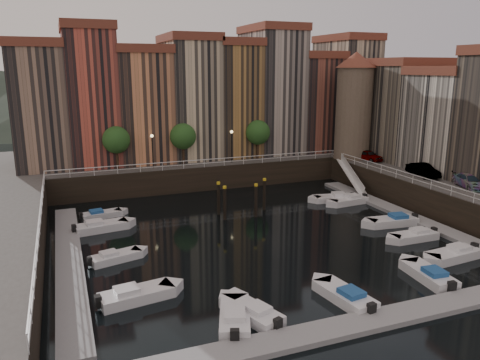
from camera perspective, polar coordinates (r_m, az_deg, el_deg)
name	(u,v)px	position (r m, az deg, el deg)	size (l,w,h in m)	color
ground	(255,233)	(43.38, 1.86, -6.43)	(200.00, 200.00, 0.00)	black
quay_far	(184,164)	(66.83, -6.83, 1.96)	(80.00, 20.00, 3.00)	black
dock_left	(69,260)	(39.35, -20.12, -9.17)	(2.00, 28.00, 0.35)	gray
dock_right	(405,215)	(50.81, 19.45, -4.00)	(2.00, 28.00, 0.35)	gray
dock_near	(367,322)	(29.83, 15.20, -16.37)	(30.00, 2.00, 0.35)	gray
mountains	(120,91)	(148.74, -14.46, 10.47)	(145.00, 100.00, 18.00)	#2D382D
far_terrace	(211,97)	(64.11, -3.59, 10.07)	(48.70, 10.30, 17.50)	#8D6E5A
right_terrace	(456,115)	(59.47, 24.82, 7.24)	(9.30, 24.30, 14.00)	#726756
corner_tower	(354,104)	(63.40, 13.72, 8.99)	(5.20, 5.20, 13.80)	#6B5B4C
promenade_trees	(188,136)	(58.19, -6.33, 5.33)	(21.20, 3.20, 5.20)	black
street_lamps	(193,143)	(57.42, -5.73, 4.54)	(10.36, 0.36, 4.18)	black
railings	(236,181)	(46.63, -0.44, -0.14)	(36.08, 34.04, 0.52)	white
gangway	(351,175)	(59.30, 13.42, 0.61)	(2.78, 8.32, 3.73)	white
mooring_pilings	(241,200)	(47.87, 0.14, -2.42)	(5.40, 2.47, 3.78)	black
boat_left_1	(135,295)	(32.07, -12.69, -13.55)	(5.18, 2.57, 1.16)	silver
boat_left_2	(115,257)	(38.47, -15.05, -9.07)	(4.31, 2.50, 0.97)	silver
boat_left_3	(100,227)	(45.63, -16.66, -5.48)	(5.13, 2.46, 1.15)	silver
boat_left_4	(101,215)	(49.52, -16.60, -4.06)	(4.25, 2.09, 0.95)	silver
boat_right_0	(454,254)	(41.22, 24.65, -8.25)	(5.05, 2.21, 1.14)	silver
boat_right_1	(415,236)	(44.32, 20.52, -6.40)	(4.58, 1.69, 1.05)	silver
boat_right_2	(393,221)	(47.62, 18.17, -4.79)	(5.17, 2.37, 1.17)	silver
boat_right_3	(349,201)	(53.60, 13.18, -2.46)	(4.79, 2.12, 1.08)	silver
boat_right_4	(334,198)	(54.29, 11.45, -2.17)	(4.81, 2.51, 1.08)	silver
boat_near_0	(235,317)	(28.94, -0.65, -16.39)	(3.25, 4.94, 1.12)	silver
boat_near_1	(253,312)	(29.50, 1.55, -15.81)	(3.02, 4.71, 1.06)	silver
boat_near_2	(346,296)	(32.00, 12.77, -13.64)	(2.41, 5.01, 1.12)	silver
boat_near_3	(429,275)	(36.67, 22.08, -10.70)	(2.21, 4.99, 1.13)	silver
car_a	(368,156)	(62.61, 15.30, 2.83)	(1.65, 4.09, 1.39)	gray
car_b	(423,171)	(55.31, 21.41, 1.03)	(1.52, 4.37, 1.44)	gray
car_c	(470,182)	(52.09, 26.25, -0.24)	(1.86, 4.59, 1.33)	gray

